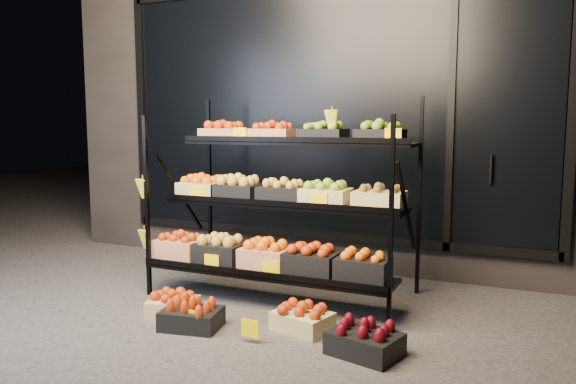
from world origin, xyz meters
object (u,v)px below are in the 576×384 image
at_px(display_rack, 278,203).
at_px(floor_crate_midright, 302,318).
at_px(floor_crate_left, 173,304).
at_px(floor_crate_midleft, 192,315).

bearing_deg(display_rack, floor_crate_midright, -52.97).
distance_m(display_rack, floor_crate_midright, 1.07).
height_order(floor_crate_left, floor_crate_midleft, floor_crate_midleft).
xyz_separation_m(floor_crate_left, floor_crate_midleft, (0.28, -0.17, 0.01)).
distance_m(floor_crate_left, floor_crate_midright, 1.02).
bearing_deg(floor_crate_midright, display_rack, 141.38).
bearing_deg(floor_crate_left, display_rack, 38.22).
bearing_deg(floor_crate_midright, floor_crate_left, -159.49).
distance_m(display_rack, floor_crate_left, 1.16).
xyz_separation_m(display_rack, floor_crate_midright, (0.49, -0.65, -0.69)).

